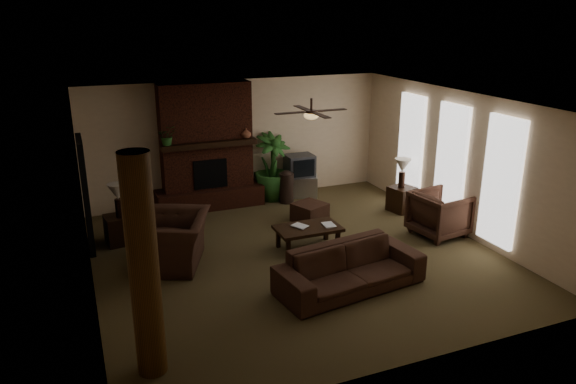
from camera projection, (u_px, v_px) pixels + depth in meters
name	position (u px, v px, depth m)	size (l,w,h in m)	color
room_shell	(297.00, 182.00, 9.46)	(7.00, 7.00, 7.00)	brown
fireplace	(207.00, 157.00, 12.08)	(2.40, 0.70, 2.80)	#481F13
windows	(451.00, 163.00, 10.88)	(0.08, 3.65, 2.35)	white
log_column	(144.00, 268.00, 6.29)	(0.36, 0.36, 2.80)	#573615
doorway	(85.00, 195.00, 9.92)	(0.10, 1.00, 2.10)	black
ceiling_fan	(311.00, 114.00, 9.51)	(1.35, 1.35, 0.37)	black
sofa	(350.00, 261.00, 8.59)	(2.41, 0.70, 0.94)	#40261B
armchair_left	(172.00, 232.00, 9.39)	(1.37, 0.89, 1.19)	#40261B
armchair_right	(440.00, 212.00, 10.67)	(0.95, 0.89, 0.98)	#40261B
coffee_table	(308.00, 230.00, 10.09)	(1.20, 0.70, 0.43)	black
ottoman	(310.00, 212.00, 11.45)	(0.60, 0.60, 0.40)	#40261B
tv_stand	(299.00, 186.00, 13.05)	(0.85, 0.50, 0.50)	silver
tv	(300.00, 166.00, 12.86)	(0.66, 0.54, 0.52)	#3C3C3E
floor_vase	(286.00, 185.00, 12.54)	(0.34, 0.34, 0.77)	#2E2019
floor_plant	(272.00, 181.00, 12.79)	(0.88, 1.57, 0.88)	#2E6126
side_table_left	(120.00, 230.00, 10.36)	(0.50, 0.50, 0.55)	black
lamp_left	(118.00, 194.00, 10.10)	(0.45, 0.45, 0.65)	black
side_table_right	(402.00, 199.00, 12.05)	(0.50, 0.50, 0.55)	black
lamp_right	(403.00, 168.00, 11.82)	(0.38, 0.38, 0.65)	black
mantel_plant	(167.00, 138.00, 11.36)	(0.38, 0.42, 0.33)	#2E6126
mantel_vase	(246.00, 133.00, 12.02)	(0.22, 0.23, 0.22)	brown
book_a	(296.00, 221.00, 9.96)	(0.22, 0.03, 0.29)	#999999
book_b	(324.00, 219.00, 10.07)	(0.21, 0.02, 0.29)	#999999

